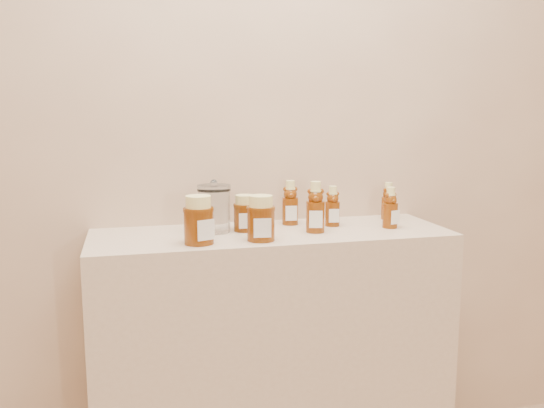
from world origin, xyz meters
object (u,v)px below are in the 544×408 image
object	(u,v)px
honey_jar_left	(199,220)
glass_canister	(214,207)
display_table	(272,358)
bear_bottle_back_left	(290,200)
bear_bottle_front_left	(315,204)

from	to	relation	value
honey_jar_left	glass_canister	bearing A→B (deg)	44.88
display_table	bear_bottle_back_left	bearing A→B (deg)	49.05
honey_jar_left	bear_bottle_back_left	bearing A→B (deg)	11.21
honey_jar_left	glass_canister	distance (m)	0.17
bear_bottle_back_left	bear_bottle_front_left	world-z (taller)	bear_bottle_front_left
glass_canister	honey_jar_left	bearing A→B (deg)	-114.21
display_table	honey_jar_left	distance (m)	0.60
bear_bottle_back_left	bear_bottle_front_left	xyz separation A→B (m)	(0.05, -0.15, 0.01)
bear_bottle_back_left	glass_canister	distance (m)	0.29
bear_bottle_back_left	glass_canister	size ratio (longest dim) A/B	1.03
display_table	glass_canister	size ratio (longest dim) A/B	6.96
bear_bottle_front_left	honey_jar_left	bearing A→B (deg)	-154.07
display_table	bear_bottle_front_left	distance (m)	0.57
bear_bottle_back_left	honey_jar_left	world-z (taller)	bear_bottle_back_left
bear_bottle_back_left	glass_canister	world-z (taller)	bear_bottle_back_left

